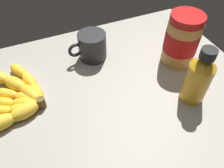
{
  "coord_description": "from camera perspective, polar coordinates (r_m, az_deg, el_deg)",
  "views": [
    {
      "loc": [
        15.25,
        35.94,
        47.19
      ],
      "look_at": [
        -0.55,
        -0.93,
        3.19
      ],
      "focal_mm": 35.2,
      "sensor_mm": 36.0,
      "label": 1
    }
  ],
  "objects": [
    {
      "name": "banana_bunch",
      "position": [
        0.64,
        -25.36,
        -3.56
      ],
      "size": [
        21.95,
        23.54,
        3.77
      ],
      "color": "gold",
      "rests_on": "ground_plane"
    },
    {
      "name": "coffee_mug",
      "position": [
        0.7,
        -5.26,
        9.78
      ],
      "size": [
        12.41,
        8.79,
        8.65
      ],
      "color": "#262628",
      "rests_on": "ground_plane"
    },
    {
      "name": "peanut_butter_jar",
      "position": [
        0.69,
        17.61,
        10.85
      ],
      "size": [
        10.14,
        10.14,
        16.17
      ],
      "color": "#BF8442",
      "rests_on": "ground_plane"
    },
    {
      "name": "honey_bottle",
      "position": [
        0.59,
        21.51,
        1.47
      ],
      "size": [
        6.4,
        6.4,
        16.56
      ],
      "color": "gold",
      "rests_on": "ground_plane"
    },
    {
      "name": "ground_plane",
      "position": [
        0.63,
        -0.13,
        -3.97
      ],
      "size": [
        83.52,
        67.08,
        4.19
      ],
      "primitive_type": "cube",
      "color": "gray"
    }
  ]
}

